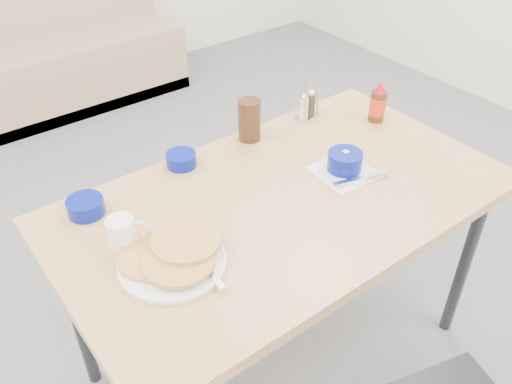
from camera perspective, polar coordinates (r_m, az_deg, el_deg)
booth_bench at (r=3.90m, az=-22.38°, el=12.90°), size 1.90×0.56×1.22m
dining_table at (r=1.70m, az=2.90°, el=-2.18°), size 1.40×0.80×0.76m
pancake_plate at (r=1.45m, az=-8.78°, el=-6.78°), size 0.29×0.31×0.05m
coffee_mug at (r=1.51m, az=-13.85°, el=-4.13°), size 0.11×0.08×0.09m
grits_setting at (r=1.77m, az=9.32°, el=2.91°), size 0.20×0.20×0.08m
creamer_bowl at (r=1.66m, az=-17.49°, el=-1.49°), size 0.11×0.11×0.05m
butter_bowl at (r=1.81m, az=-7.88°, el=3.40°), size 0.10×0.10×0.05m
amber_tumbler at (r=1.91m, az=-0.70°, el=7.59°), size 0.08×0.08×0.15m
condiment_caddy at (r=2.08m, az=5.41°, el=8.98°), size 0.11×0.08×0.12m
syrup_bottle at (r=2.08m, az=12.70°, el=9.04°), size 0.06×0.06×0.16m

